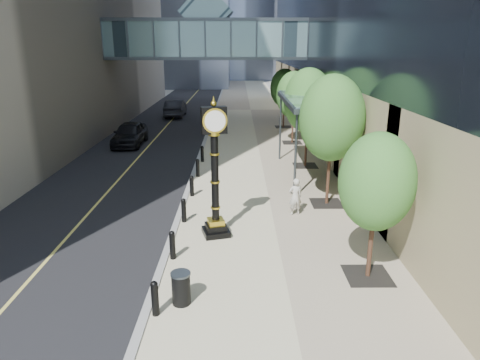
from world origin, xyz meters
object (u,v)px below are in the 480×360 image
trash_bin (181,289)px  car_far (175,108)px  pedestrian (295,197)px  street_clock (215,180)px  car_near (130,134)px

trash_bin → car_far: bearing=98.1°
car_far → pedestrian: bearing=107.5°
street_clock → car_near: street_clock is taller
pedestrian → car_far: 28.71m
car_near → car_far: 13.57m
car_near → car_far: size_ratio=0.96×
street_clock → car_far: bearing=85.5°
trash_bin → car_far: 34.27m
trash_bin → car_near: (-6.33, 20.43, 0.35)m
pedestrian → trash_bin: bearing=44.4°
trash_bin → pedestrian: pedestrian is taller
street_clock → car_near: bearing=98.8°
trash_bin → car_near: car_near is taller
trash_bin → car_far: (-4.85, 33.92, 0.36)m
pedestrian → car_near: car_near is taller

